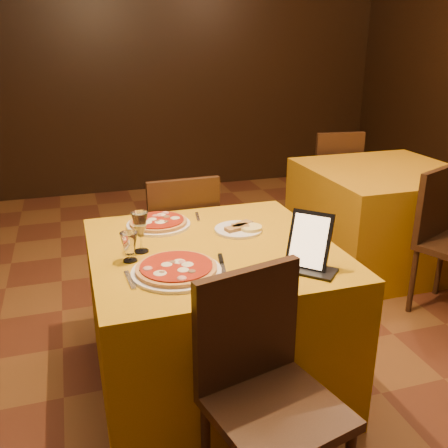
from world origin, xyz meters
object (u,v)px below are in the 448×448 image
object	(u,v)px
water_glass	(129,247)
side_table	(381,217)
pizza_far	(158,223)
wine_glass	(141,232)
tablet	(309,241)
chair_main_far	(177,242)
chair_main_near	(277,410)
pizza_near	(176,270)
chair_side_far	(329,179)
main_table	(213,317)

from	to	relation	value
water_glass	side_table	bearing A→B (deg)	28.02
side_table	pizza_far	xyz separation A→B (m)	(-1.82, -0.68, 0.39)
wine_glass	tablet	size ratio (longest dim) A/B	0.78
chair_main_far	wine_glass	distance (m)	0.91
tablet	side_table	bearing A→B (deg)	91.16
chair_main_near	pizza_near	xyz separation A→B (m)	(-0.22, 0.55, 0.31)
side_table	chair_main_near	size ratio (longest dim) A/B	1.21
pizza_near	pizza_far	distance (m)	0.57
pizza_far	wine_glass	xyz separation A→B (m)	(-0.13, -0.30, 0.08)
chair_main_near	pizza_far	size ratio (longest dim) A/B	2.81
chair_main_near	water_glass	bearing A→B (deg)	104.33
pizza_near	side_table	bearing A→B (deg)	34.00
water_glass	chair_main_far	bearing A→B (deg)	65.67
pizza_far	water_glass	xyz separation A→B (m)	(-0.19, -0.39, 0.05)
chair_main_far	pizza_near	bearing A→B (deg)	75.96
tablet	chair_side_far	bearing A→B (deg)	104.26
main_table	pizza_far	world-z (taller)	pizza_far
side_table	pizza_near	world-z (taller)	pizza_near
pizza_far	wine_glass	world-z (taller)	wine_glass
main_table	pizza_near	xyz separation A→B (m)	(-0.22, -0.23, 0.39)
pizza_far	wine_glass	size ratio (longest dim) A/B	1.71
side_table	pizza_far	world-z (taller)	pizza_far
side_table	tablet	bearing A→B (deg)	-134.13
pizza_far	water_glass	world-z (taller)	water_glass
pizza_near	water_glass	world-z (taller)	water_glass
tablet	wine_glass	bearing A→B (deg)	-164.72
side_table	chair_side_far	world-z (taller)	chair_side_far
chair_main_far	tablet	world-z (taller)	tablet
chair_main_far	water_glass	distance (m)	0.99
water_glass	tablet	world-z (taller)	tablet
wine_glass	tablet	world-z (taller)	tablet
pizza_far	water_glass	size ratio (longest dim) A/B	2.49
chair_main_near	water_glass	world-z (taller)	chair_main_near
main_table	chair_main_near	bearing A→B (deg)	-90.00
side_table	pizza_near	bearing A→B (deg)	-146.00
side_table	water_glass	distance (m)	2.33
water_glass	chair_main_near	bearing A→B (deg)	-62.25
pizza_near	chair_main_near	bearing A→B (deg)	-68.32
side_table	pizza_far	bearing A→B (deg)	-159.42
main_table	chair_main_far	xyz separation A→B (m)	(0.00, 0.79, 0.08)
water_glass	wine_glass	bearing A→B (deg)	53.88
wine_glass	main_table	bearing A→B (deg)	-5.63
chair_side_far	wine_glass	world-z (taller)	wine_glass
side_table	pizza_near	xyz separation A→B (m)	(-1.85, -1.25, 0.39)
chair_main_near	tablet	xyz separation A→B (m)	(0.32, 0.44, 0.41)
pizza_far	water_glass	distance (m)	0.44
pizza_near	wine_glass	bearing A→B (deg)	111.32
pizza_far	tablet	bearing A→B (deg)	-53.04
chair_main_far	pizza_near	size ratio (longest dim) A/B	2.47
chair_main_near	chair_main_far	bearing A→B (deg)	76.58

